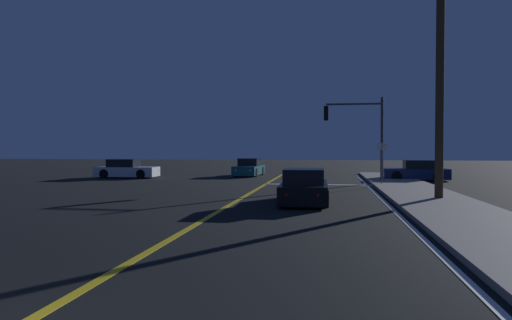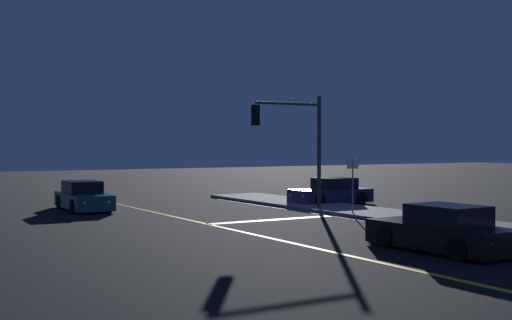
{
  "view_description": "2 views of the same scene",
  "coord_description": "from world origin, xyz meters",
  "px_view_note": "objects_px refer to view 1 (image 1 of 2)",
  "views": [
    {
      "loc": [
        3.64,
        -3.54,
        2.14
      ],
      "look_at": [
        -0.62,
        24.11,
        1.42
      ],
      "focal_mm": 33.02,
      "sensor_mm": 36.0,
      "label": 1
    },
    {
      "loc": [
        -11.59,
        1.1,
        3.03
      ],
      "look_at": [
        1.48,
        22.86,
        2.45
      ],
      "focal_mm": 47.45,
      "sensor_mm": 36.0,
      "label": 2
    }
  ],
  "objects_px": {
    "car_side_waiting_white": "(126,170)",
    "street_sign_corner": "(382,157)",
    "traffic_signal_near_right": "(360,126)",
    "car_parked_curb_navy": "(416,172)",
    "car_far_approaching_teal": "(249,168)",
    "utility_pole_right": "(440,56)",
    "car_distant_tail_black": "(304,188)"
  },
  "relations": [
    {
      "from": "car_side_waiting_white",
      "to": "traffic_signal_near_right",
      "type": "distance_m",
      "value": 16.61
    },
    {
      "from": "traffic_signal_near_right",
      "to": "utility_pole_right",
      "type": "distance_m",
      "value": 10.73
    },
    {
      "from": "car_distant_tail_black",
      "to": "car_side_waiting_white",
      "type": "bearing_deg",
      "value": 133.48
    },
    {
      "from": "utility_pole_right",
      "to": "traffic_signal_near_right",
      "type": "bearing_deg",
      "value": 103.5
    },
    {
      "from": "car_distant_tail_black",
      "to": "utility_pole_right",
      "type": "relative_size",
      "value": 0.4
    },
    {
      "from": "car_parked_curb_navy",
      "to": "car_far_approaching_teal",
      "type": "height_order",
      "value": "same"
    },
    {
      "from": "car_distant_tail_black",
      "to": "traffic_signal_near_right",
      "type": "bearing_deg",
      "value": 75.09
    },
    {
      "from": "car_far_approaching_teal",
      "to": "car_distant_tail_black",
      "type": "bearing_deg",
      "value": 108.57
    },
    {
      "from": "car_far_approaching_teal",
      "to": "car_distant_tail_black",
      "type": "height_order",
      "value": "same"
    },
    {
      "from": "car_distant_tail_black",
      "to": "utility_pole_right",
      "type": "xyz_separation_m",
      "value": [
        5.29,
        1.35,
        5.21
      ]
    },
    {
      "from": "car_distant_tail_black",
      "to": "traffic_signal_near_right",
      "type": "height_order",
      "value": "traffic_signal_near_right"
    },
    {
      "from": "car_parked_curb_navy",
      "to": "street_sign_corner",
      "type": "relative_size",
      "value": 1.7
    },
    {
      "from": "car_side_waiting_white",
      "to": "car_distant_tail_black",
      "type": "relative_size",
      "value": 0.98
    },
    {
      "from": "car_far_approaching_teal",
      "to": "utility_pole_right",
      "type": "xyz_separation_m",
      "value": [
        10.36,
        -15.95,
        5.21
      ]
    },
    {
      "from": "car_parked_curb_navy",
      "to": "traffic_signal_near_right",
      "type": "xyz_separation_m",
      "value": [
        -3.78,
        -2.25,
        2.92
      ]
    },
    {
      "from": "car_parked_curb_navy",
      "to": "street_sign_corner",
      "type": "bearing_deg",
      "value": 152.38
    },
    {
      "from": "traffic_signal_near_right",
      "to": "street_sign_corner",
      "type": "relative_size",
      "value": 2.14
    },
    {
      "from": "car_parked_curb_navy",
      "to": "car_side_waiting_white",
      "type": "distance_m",
      "value": 20.01
    },
    {
      "from": "car_side_waiting_white",
      "to": "street_sign_corner",
      "type": "bearing_deg",
      "value": 72.1
    },
    {
      "from": "car_side_waiting_white",
      "to": "utility_pole_right",
      "type": "relative_size",
      "value": 0.39
    },
    {
      "from": "traffic_signal_near_right",
      "to": "car_far_approaching_teal",
      "type": "bearing_deg",
      "value": -36.01
    },
    {
      "from": "car_far_approaching_teal",
      "to": "car_distant_tail_black",
      "type": "xyz_separation_m",
      "value": [
        5.08,
        -17.3,
        0.0
      ]
    },
    {
      "from": "car_far_approaching_teal",
      "to": "street_sign_corner",
      "type": "bearing_deg",
      "value": 138.55
    },
    {
      "from": "car_side_waiting_white",
      "to": "traffic_signal_near_right",
      "type": "relative_size",
      "value": 0.84
    },
    {
      "from": "car_side_waiting_white",
      "to": "utility_pole_right",
      "type": "bearing_deg",
      "value": 54.53
    },
    {
      "from": "street_sign_corner",
      "to": "car_side_waiting_white",
      "type": "bearing_deg",
      "value": 164.33
    },
    {
      "from": "car_far_approaching_teal",
      "to": "street_sign_corner",
      "type": "height_order",
      "value": "street_sign_corner"
    },
    {
      "from": "car_side_waiting_white",
      "to": "utility_pole_right",
      "type": "height_order",
      "value": "utility_pole_right"
    },
    {
      "from": "car_far_approaching_teal",
      "to": "traffic_signal_near_right",
      "type": "relative_size",
      "value": 0.86
    },
    {
      "from": "car_distant_tail_black",
      "to": "utility_pole_right",
      "type": "height_order",
      "value": "utility_pole_right"
    },
    {
      "from": "utility_pole_right",
      "to": "car_side_waiting_white",
      "type": "bearing_deg",
      "value": 146.76
    },
    {
      "from": "traffic_signal_near_right",
      "to": "utility_pole_right",
      "type": "relative_size",
      "value": 0.47
    }
  ]
}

